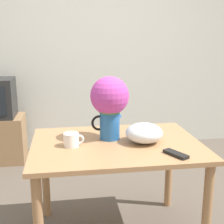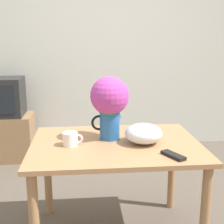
{
  "view_description": "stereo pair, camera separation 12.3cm",
  "coord_description": "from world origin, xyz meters",
  "views": [
    {
      "loc": [
        -0.41,
        -2.01,
        1.44
      ],
      "look_at": [
        -0.09,
        0.08,
        0.92
      ],
      "focal_mm": 50.0,
      "sensor_mm": 36.0,
      "label": 1
    },
    {
      "loc": [
        -0.29,
        -2.03,
        1.44
      ],
      "look_at": [
        -0.09,
        0.08,
        0.92
      ],
      "focal_mm": 50.0,
      "sensor_mm": 36.0,
      "label": 2
    }
  ],
  "objects": [
    {
      "name": "white_bowl",
      "position": [
        0.11,
        -0.03,
        0.8
      ],
      "size": [
        0.26,
        0.26,
        0.13
      ],
      "color": "silver",
      "rests_on": "table"
    },
    {
      "name": "flower_vase",
      "position": [
        -0.11,
        0.08,
        1.0
      ],
      "size": [
        0.27,
        0.27,
        0.45
      ],
      "color": "#235B9E",
      "rests_on": "table"
    },
    {
      "name": "tv_stand",
      "position": [
        -1.26,
        1.62,
        0.27
      ],
      "size": [
        0.71,
        0.42,
        0.53
      ],
      "color": "#8E6B47",
      "rests_on": "ground_plane"
    },
    {
      "name": "wall_back",
      "position": [
        0.0,
        2.02,
        1.3
      ],
      "size": [
        8.0,
        0.05,
        2.6
      ],
      "color": "silver",
      "rests_on": "ground_plane"
    },
    {
      "name": "coffee_mug",
      "position": [
        -0.38,
        -0.03,
        0.77
      ],
      "size": [
        0.14,
        0.1,
        0.09
      ],
      "color": "white",
      "rests_on": "table"
    },
    {
      "name": "remote_control",
      "position": [
        0.24,
        -0.3,
        0.74
      ],
      "size": [
        0.13,
        0.18,
        0.02
      ],
      "color": "black",
      "rests_on": "table"
    },
    {
      "name": "table",
      "position": [
        -0.08,
        -0.01,
        0.62
      ],
      "size": [
        1.15,
        0.85,
        0.73
      ],
      "color": "#A3754C",
      "rests_on": "ground_plane"
    }
  ]
}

